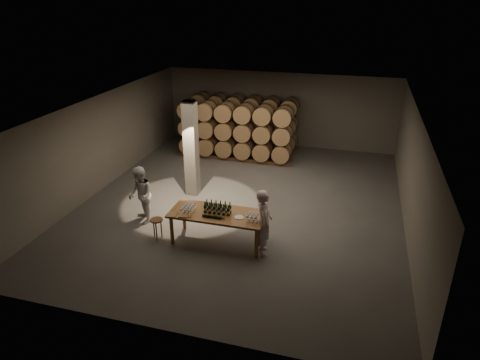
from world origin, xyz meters
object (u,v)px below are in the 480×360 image
(bottle_cluster, at_px, (218,209))
(person_woman, at_px, (141,195))
(tasting_table, at_px, (218,216))
(stool, at_px, (157,223))
(plate, at_px, (239,217))
(notebook_near, at_px, (183,216))
(person_man, at_px, (264,222))

(bottle_cluster, relative_size, person_woman, 0.42)
(tasting_table, height_order, stool, tasting_table)
(person_woman, bearing_deg, plate, 41.38)
(person_woman, bearing_deg, tasting_table, 40.97)
(notebook_near, bearing_deg, plate, 3.84)
(tasting_table, distance_m, person_man, 1.32)
(stool, bearing_deg, notebook_near, -10.43)
(notebook_near, xyz_separation_m, person_man, (2.12, 0.24, 0.00))
(plate, xyz_separation_m, person_man, (0.69, -0.10, 0.01))
(plate, bearing_deg, bottle_cluster, 170.56)
(stool, distance_m, person_man, 3.04)
(tasting_table, height_order, person_woman, person_woman)
(notebook_near, distance_m, person_man, 2.14)
(tasting_table, xyz_separation_m, person_woman, (-2.55, 0.48, 0.07))
(person_man, xyz_separation_m, person_woman, (-3.85, 0.66, -0.05))
(plate, relative_size, notebook_near, 1.04)
(stool, relative_size, person_man, 0.32)
(plate, relative_size, stool, 0.42)
(stool, height_order, person_man, person_man)
(plate, height_order, notebook_near, notebook_near)
(person_man, bearing_deg, notebook_near, 75.03)
(bottle_cluster, relative_size, person_man, 0.40)
(person_man, bearing_deg, stool, 70.05)
(plate, distance_m, notebook_near, 1.47)
(tasting_table, relative_size, stool, 4.43)
(person_man, bearing_deg, bottle_cluster, 59.93)
(plate, xyz_separation_m, notebook_near, (-1.43, -0.34, 0.01))
(tasting_table, xyz_separation_m, person_man, (1.31, -0.19, 0.12))
(bottle_cluster, xyz_separation_m, notebook_near, (-0.81, -0.44, -0.10))
(person_man, relative_size, person_woman, 1.05)
(tasting_table, distance_m, person_woman, 2.59)
(tasting_table, bearing_deg, stool, -171.22)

